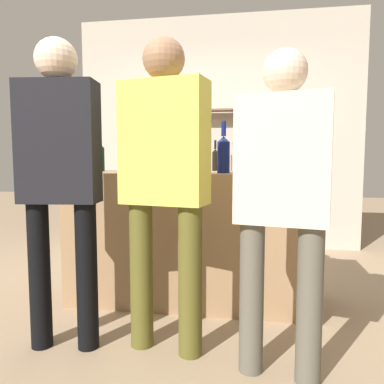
{
  "coord_description": "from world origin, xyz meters",
  "views": [
    {
      "loc": [
        0.46,
        -2.77,
        1.11
      ],
      "look_at": [
        0.0,
        0.0,
        0.84
      ],
      "focal_mm": 35.0,
      "sensor_mm": 36.0,
      "label": 1
    }
  ],
  "objects_px": {
    "counter_bottle_2": "(223,153)",
    "counter_bottle_4": "(124,157)",
    "customer_right": "(282,191)",
    "counter_bottle_0": "(177,156)",
    "ice_bucket": "(247,157)",
    "counter_bottle_3": "(149,153)",
    "customer_center": "(165,172)",
    "customer_left": "(60,169)",
    "cork_jar": "(180,163)",
    "counter_bottle_1": "(140,154)",
    "counter_bottle_5": "(100,156)",
    "wine_glass": "(275,156)"
  },
  "relations": [
    {
      "from": "counter_bottle_2",
      "to": "counter_bottle_4",
      "type": "height_order",
      "value": "counter_bottle_2"
    },
    {
      "from": "counter_bottle_4",
      "to": "customer_right",
      "type": "xyz_separation_m",
      "value": [
        1.11,
        -0.88,
        -0.17
      ]
    },
    {
      "from": "counter_bottle_0",
      "to": "ice_bucket",
      "type": "height_order",
      "value": "counter_bottle_0"
    },
    {
      "from": "counter_bottle_3",
      "to": "customer_center",
      "type": "xyz_separation_m",
      "value": [
        0.29,
        -0.71,
        -0.11
      ]
    },
    {
      "from": "counter_bottle_4",
      "to": "customer_left",
      "type": "xyz_separation_m",
      "value": [
        -0.1,
        -0.78,
        -0.07
      ]
    },
    {
      "from": "cork_jar",
      "to": "counter_bottle_0",
      "type": "bearing_deg",
      "value": 107.21
    },
    {
      "from": "counter_bottle_2",
      "to": "counter_bottle_1",
      "type": "bearing_deg",
      "value": 159.43
    },
    {
      "from": "customer_left",
      "to": "cork_jar",
      "type": "bearing_deg",
      "value": -44.64
    },
    {
      "from": "counter_bottle_4",
      "to": "cork_jar",
      "type": "distance_m",
      "value": 0.45
    },
    {
      "from": "counter_bottle_1",
      "to": "customer_left",
      "type": "xyz_separation_m",
      "value": [
        -0.16,
        -0.98,
        -0.09
      ]
    },
    {
      "from": "cork_jar",
      "to": "customer_right",
      "type": "distance_m",
      "value": 1.05
    },
    {
      "from": "counter_bottle_3",
      "to": "customer_left",
      "type": "bearing_deg",
      "value": -111.16
    },
    {
      "from": "counter_bottle_5",
      "to": "wine_glass",
      "type": "distance_m",
      "value": 1.4
    },
    {
      "from": "customer_left",
      "to": "counter_bottle_0",
      "type": "bearing_deg",
      "value": -35.12
    },
    {
      "from": "counter_bottle_2",
      "to": "customer_right",
      "type": "height_order",
      "value": "customer_right"
    },
    {
      "from": "wine_glass",
      "to": "ice_bucket",
      "type": "distance_m",
      "value": 0.22
    },
    {
      "from": "counter_bottle_1",
      "to": "counter_bottle_2",
      "type": "relative_size",
      "value": 0.93
    },
    {
      "from": "ice_bucket",
      "to": "customer_right",
      "type": "height_order",
      "value": "customer_right"
    },
    {
      "from": "counter_bottle_5",
      "to": "customer_right",
      "type": "height_order",
      "value": "customer_right"
    },
    {
      "from": "counter_bottle_1",
      "to": "cork_jar",
      "type": "bearing_deg",
      "value": -36.23
    },
    {
      "from": "counter_bottle_2",
      "to": "wine_glass",
      "type": "bearing_deg",
      "value": 36.28
    },
    {
      "from": "counter_bottle_4",
      "to": "customer_center",
      "type": "xyz_separation_m",
      "value": [
        0.48,
        -0.71,
        -0.09
      ]
    },
    {
      "from": "counter_bottle_0",
      "to": "cork_jar",
      "type": "relative_size",
      "value": 2.14
    },
    {
      "from": "counter_bottle_2",
      "to": "counter_bottle_4",
      "type": "relative_size",
      "value": 1.22
    },
    {
      "from": "counter_bottle_2",
      "to": "ice_bucket",
      "type": "bearing_deg",
      "value": 54.16
    },
    {
      "from": "customer_right",
      "to": "counter_bottle_1",
      "type": "bearing_deg",
      "value": 55.86
    },
    {
      "from": "counter_bottle_0",
      "to": "counter_bottle_3",
      "type": "relative_size",
      "value": 0.88
    },
    {
      "from": "counter_bottle_0",
      "to": "ice_bucket",
      "type": "distance_m",
      "value": 0.54
    },
    {
      "from": "counter_bottle_3",
      "to": "customer_center",
      "type": "height_order",
      "value": "customer_center"
    },
    {
      "from": "ice_bucket",
      "to": "cork_jar",
      "type": "height_order",
      "value": "ice_bucket"
    },
    {
      "from": "counter_bottle_1",
      "to": "cork_jar",
      "type": "xyz_separation_m",
      "value": [
        0.39,
        -0.29,
        -0.06
      ]
    },
    {
      "from": "ice_bucket",
      "to": "counter_bottle_0",
      "type": "bearing_deg",
      "value": -174.64
    },
    {
      "from": "counter_bottle_5",
      "to": "cork_jar",
      "type": "xyz_separation_m",
      "value": [
        0.71,
        -0.23,
        -0.05
      ]
    },
    {
      "from": "counter_bottle_1",
      "to": "counter_bottle_4",
      "type": "relative_size",
      "value": 1.14
    },
    {
      "from": "counter_bottle_4",
      "to": "wine_glass",
      "type": "bearing_deg",
      "value": 11.01
    },
    {
      "from": "counter_bottle_4",
      "to": "cork_jar",
      "type": "height_order",
      "value": "counter_bottle_4"
    },
    {
      "from": "counter_bottle_5",
      "to": "ice_bucket",
      "type": "relative_size",
      "value": 1.4
    },
    {
      "from": "ice_bucket",
      "to": "counter_bottle_4",
      "type": "bearing_deg",
      "value": -169.56
    },
    {
      "from": "customer_right",
      "to": "customer_left",
      "type": "distance_m",
      "value": 1.22
    },
    {
      "from": "cork_jar",
      "to": "customer_right",
      "type": "height_order",
      "value": "customer_right"
    },
    {
      "from": "customer_left",
      "to": "customer_center",
      "type": "xyz_separation_m",
      "value": [
        0.59,
        0.06,
        -0.02
      ]
    },
    {
      "from": "counter_bottle_0",
      "to": "counter_bottle_1",
      "type": "xyz_separation_m",
      "value": [
        -0.33,
        0.09,
        0.01
      ]
    },
    {
      "from": "customer_left",
      "to": "customer_center",
      "type": "distance_m",
      "value": 0.59
    },
    {
      "from": "counter_bottle_3",
      "to": "counter_bottle_5",
      "type": "relative_size",
      "value": 1.07
    },
    {
      "from": "cork_jar",
      "to": "counter_bottle_3",
      "type": "bearing_deg",
      "value": 163.24
    },
    {
      "from": "counter_bottle_0",
      "to": "customer_center",
      "type": "height_order",
      "value": "customer_center"
    },
    {
      "from": "counter_bottle_4",
      "to": "customer_right",
      "type": "height_order",
      "value": "customer_right"
    },
    {
      "from": "ice_bucket",
      "to": "cork_jar",
      "type": "xyz_separation_m",
      "value": [
        -0.47,
        -0.25,
        -0.04
      ]
    },
    {
      "from": "counter_bottle_4",
      "to": "counter_bottle_0",
      "type": "bearing_deg",
      "value": 17.25
    },
    {
      "from": "counter_bottle_0",
      "to": "counter_bottle_1",
      "type": "bearing_deg",
      "value": 164.78
    }
  ]
}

